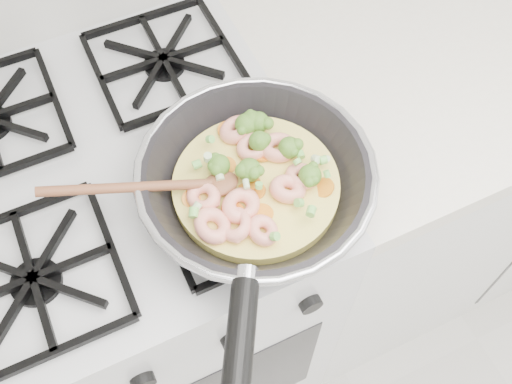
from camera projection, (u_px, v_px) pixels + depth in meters
name	position (u px, v px, depth m)	size (l,w,h in m)	color
stove	(152.00, 275.00, 1.29)	(0.60, 0.60, 0.92)	silver
counter_right	(454.00, 150.00, 1.47)	(1.00, 0.60, 0.90)	white
skillet	(255.00, 183.00, 0.82)	(0.45, 0.48, 0.10)	black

